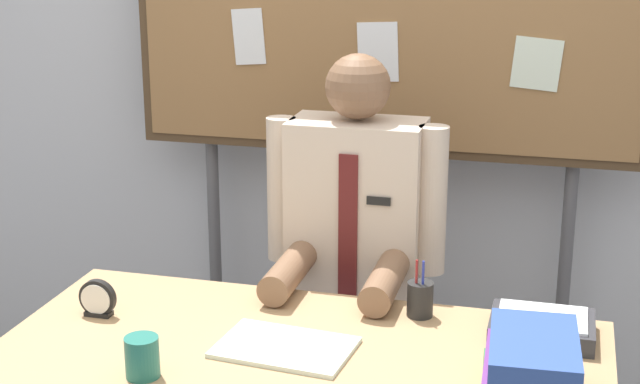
{
  "coord_description": "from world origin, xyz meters",
  "views": [
    {
      "loc": [
        0.6,
        -2.07,
        1.8
      ],
      "look_at": [
        0.0,
        0.19,
        1.1
      ],
      "focal_mm": 53.6,
      "sensor_mm": 36.0,
      "label": 1
    }
  ],
  "objects_px": {
    "book_stack": "(531,371)",
    "desk_clock": "(98,300)",
    "open_notebook": "(285,347)",
    "coffee_mug": "(142,357)",
    "person": "(355,294)",
    "pen_holder": "(420,299)",
    "paper_tray": "(542,327)",
    "desk": "(301,384)"
  },
  "relations": [
    {
      "from": "book_stack",
      "to": "desk_clock",
      "type": "bearing_deg",
      "value": 170.56
    },
    {
      "from": "open_notebook",
      "to": "coffee_mug",
      "type": "relative_size",
      "value": 3.34
    },
    {
      "from": "person",
      "to": "pen_holder",
      "type": "height_order",
      "value": "person"
    },
    {
      "from": "desk_clock",
      "to": "paper_tray",
      "type": "height_order",
      "value": "desk_clock"
    },
    {
      "from": "book_stack",
      "to": "open_notebook",
      "type": "xyz_separation_m",
      "value": [
        -0.6,
        0.12,
        -0.07
      ]
    },
    {
      "from": "open_notebook",
      "to": "desk_clock",
      "type": "bearing_deg",
      "value": 172.75
    },
    {
      "from": "desk_clock",
      "to": "pen_holder",
      "type": "height_order",
      "value": "pen_holder"
    },
    {
      "from": "coffee_mug",
      "to": "pen_holder",
      "type": "relative_size",
      "value": 0.61
    },
    {
      "from": "open_notebook",
      "to": "book_stack",
      "type": "bearing_deg",
      "value": -11.4
    },
    {
      "from": "book_stack",
      "to": "paper_tray",
      "type": "xyz_separation_m",
      "value": [
        0.01,
        0.36,
        -0.05
      ]
    },
    {
      "from": "person",
      "to": "book_stack",
      "type": "relative_size",
      "value": 4.47
    },
    {
      "from": "paper_tray",
      "to": "desk",
      "type": "bearing_deg",
      "value": -159.16
    },
    {
      "from": "open_notebook",
      "to": "coffee_mug",
      "type": "distance_m",
      "value": 0.36
    },
    {
      "from": "person",
      "to": "paper_tray",
      "type": "distance_m",
      "value": 0.7
    },
    {
      "from": "paper_tray",
      "to": "coffee_mug",
      "type": "bearing_deg",
      "value": -152.78
    },
    {
      "from": "person",
      "to": "open_notebook",
      "type": "bearing_deg",
      "value": -93.2
    },
    {
      "from": "person",
      "to": "desk",
      "type": "bearing_deg",
      "value": -90.0
    },
    {
      "from": "desk_clock",
      "to": "paper_tray",
      "type": "xyz_separation_m",
      "value": [
        1.15,
        0.17,
        -0.02
      ]
    },
    {
      "from": "book_stack",
      "to": "coffee_mug",
      "type": "height_order",
      "value": "book_stack"
    },
    {
      "from": "book_stack",
      "to": "coffee_mug",
      "type": "distance_m",
      "value": 0.88
    },
    {
      "from": "person",
      "to": "desk_clock",
      "type": "relative_size",
      "value": 13.71
    },
    {
      "from": "open_notebook",
      "to": "coffee_mug",
      "type": "xyz_separation_m",
      "value": [
        -0.28,
        -0.22,
        0.04
      ]
    },
    {
      "from": "desk",
      "to": "person",
      "type": "xyz_separation_m",
      "value": [
        0.0,
        0.61,
        -0.0
      ]
    },
    {
      "from": "open_notebook",
      "to": "paper_tray",
      "type": "relative_size",
      "value": 1.26
    },
    {
      "from": "pen_holder",
      "to": "paper_tray",
      "type": "relative_size",
      "value": 0.62
    },
    {
      "from": "person",
      "to": "book_stack",
      "type": "bearing_deg",
      "value": -53.02
    },
    {
      "from": "pen_holder",
      "to": "open_notebook",
      "type": "bearing_deg",
      "value": -135.05
    },
    {
      "from": "pen_holder",
      "to": "paper_tray",
      "type": "distance_m",
      "value": 0.32
    },
    {
      "from": "book_stack",
      "to": "person",
      "type": "bearing_deg",
      "value": 126.98
    },
    {
      "from": "paper_tray",
      "to": "book_stack",
      "type": "bearing_deg",
      "value": -91.82
    },
    {
      "from": "desk_clock",
      "to": "paper_tray",
      "type": "bearing_deg",
      "value": 8.38
    },
    {
      "from": "person",
      "to": "book_stack",
      "type": "distance_m",
      "value": 0.95
    },
    {
      "from": "desk",
      "to": "coffee_mug",
      "type": "bearing_deg",
      "value": -142.82
    },
    {
      "from": "desk",
      "to": "paper_tray",
      "type": "relative_size",
      "value": 5.8
    },
    {
      "from": "book_stack",
      "to": "coffee_mug",
      "type": "relative_size",
      "value": 3.16
    },
    {
      "from": "book_stack",
      "to": "open_notebook",
      "type": "bearing_deg",
      "value": 168.6
    },
    {
      "from": "open_notebook",
      "to": "pen_holder",
      "type": "height_order",
      "value": "pen_holder"
    },
    {
      "from": "pen_holder",
      "to": "paper_tray",
      "type": "bearing_deg",
      "value": -8.82
    },
    {
      "from": "person",
      "to": "open_notebook",
      "type": "relative_size",
      "value": 4.23
    },
    {
      "from": "desk",
      "to": "pen_holder",
      "type": "xyz_separation_m",
      "value": [
        0.25,
        0.27,
        0.15
      ]
    },
    {
      "from": "open_notebook",
      "to": "desk_clock",
      "type": "xyz_separation_m",
      "value": [
        -0.54,
        0.07,
        0.04
      ]
    },
    {
      "from": "desk_clock",
      "to": "paper_tray",
      "type": "distance_m",
      "value": 1.16
    }
  ]
}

